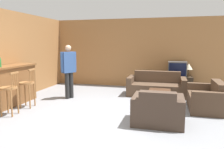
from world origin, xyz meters
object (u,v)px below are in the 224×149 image
at_px(bar_chair_mid, 27,86).
at_px(armchair_near, 158,111).
at_px(tv, 177,69).
at_px(table_lamp, 189,67).
at_px(loveseat_right, 207,99).
at_px(tv_unit, 177,83).
at_px(book_on_table, 162,92).
at_px(bottle, 0,62).
at_px(person_by_window, 69,69).
at_px(couch_far, 156,87).
at_px(bar_chair_near, 9,92).
at_px(coffee_table, 159,94).

distance_m(bar_chair_mid, armchair_near, 3.39).
distance_m(tv, table_lamp, 0.39).
height_order(loveseat_right, table_lamp, table_lamp).
distance_m(tv_unit, book_on_table, 2.29).
xyz_separation_m(loveseat_right, table_lamp, (-0.29, 2.21, 0.58)).
bearing_deg(tv, bottle, -141.57).
relative_size(tv, person_by_window, 0.39).
xyz_separation_m(book_on_table, person_by_window, (-2.78, 0.23, 0.53)).
bearing_deg(book_on_table, couch_far, 99.75).
height_order(tv_unit, tv, tv).
height_order(couch_far, tv_unit, couch_far).
bearing_deg(person_by_window, bottle, -128.64).
bearing_deg(bar_chair_near, loveseat_right, 19.78).
relative_size(tv_unit, tv, 1.70).
height_order(tv_unit, person_by_window, person_by_window).
bearing_deg(loveseat_right, book_on_table, -178.29).
relative_size(loveseat_right, coffee_table, 1.23).
relative_size(bottle, book_on_table, 1.24).
xyz_separation_m(loveseat_right, tv_unit, (-0.68, 2.21, -0.02)).
xyz_separation_m(armchair_near, bottle, (-3.89, 0.07, 0.94)).
height_order(bottle, book_on_table, bottle).
bearing_deg(coffee_table, couch_far, 96.61).
bearing_deg(book_on_table, person_by_window, 175.30).
xyz_separation_m(loveseat_right, coffee_table, (-1.19, 0.05, 0.05)).
height_order(couch_far, bottle, bottle).
bearing_deg(couch_far, bar_chair_mid, -145.03).
bearing_deg(bottle, table_lamp, 36.14).
height_order(bar_chair_mid, bottle, bottle).
relative_size(bar_chair_mid, person_by_window, 0.63).
distance_m(bar_chair_near, book_on_table, 3.76).
bearing_deg(bar_chair_mid, armchair_near, -6.36).
bearing_deg(bottle, book_on_table, 17.28).
height_order(bar_chair_near, couch_far, bar_chair_near).
xyz_separation_m(armchair_near, table_lamp, (0.86, 3.54, 0.58)).
bearing_deg(tv, tv_unit, 90.00).
bearing_deg(armchair_near, person_by_window, 150.82).
xyz_separation_m(bottle, table_lamp, (4.75, 3.47, -0.36)).
height_order(armchair_near, tv, tv).
xyz_separation_m(bar_chair_mid, bottle, (-0.53, -0.30, 0.66)).
bearing_deg(armchair_near, couch_far, 93.85).
bearing_deg(bottle, tv, 38.43).
bearing_deg(bar_chair_mid, couch_far, 34.97).
bearing_deg(couch_far, book_on_table, -80.25).
distance_m(tv, bottle, 5.60).
relative_size(couch_far, bottle, 6.07).
relative_size(bottle, person_by_window, 0.18).
relative_size(coffee_table, book_on_table, 4.44).
height_order(couch_far, person_by_window, person_by_window).
bearing_deg(coffee_table, bottle, -161.25).
xyz_separation_m(bar_chair_mid, person_by_window, (0.63, 1.15, 0.36)).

